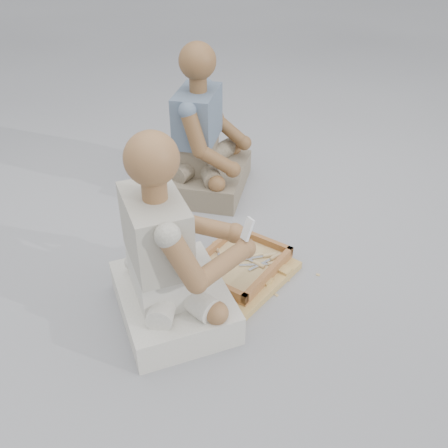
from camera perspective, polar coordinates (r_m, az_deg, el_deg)
ground at (r=2.57m, az=2.67°, el=-7.57°), size 60.00×60.00×0.00m
carved_panel at (r=2.60m, az=1.39°, el=-6.31°), size 0.70×0.56×0.04m
tool_tray at (r=2.63m, az=1.79°, el=-4.54°), size 0.57×0.51×0.06m
chisel_0 at (r=2.63m, az=5.31°, el=-4.57°), size 0.19×0.14×0.02m
chisel_1 at (r=2.71m, az=1.21°, el=-2.90°), size 0.20×0.13×0.02m
chisel_2 at (r=2.68m, az=3.24°, el=-3.68°), size 0.21×0.10×0.02m
chisel_3 at (r=2.72m, az=-0.88°, el=-2.82°), size 0.10×0.21×0.02m
chisel_4 at (r=2.68m, az=4.77°, el=-3.65°), size 0.21×0.10×0.02m
chisel_5 at (r=2.80m, az=2.58°, el=-1.48°), size 0.15×0.18×0.02m
chisel_6 at (r=2.66m, az=0.83°, el=-3.68°), size 0.22×0.05×0.02m
chisel_7 at (r=2.66m, az=5.55°, el=-3.92°), size 0.22×0.02×0.02m
chisel_8 at (r=2.63m, az=3.64°, el=-4.44°), size 0.06×0.22×0.02m
wood_chip_0 at (r=2.57m, az=0.07°, el=-7.30°), size 0.02×0.02×0.00m
wood_chip_1 at (r=2.78m, az=-3.02°, el=-3.62°), size 0.02×0.02×0.00m
wood_chip_2 at (r=2.64m, az=7.39°, el=-6.36°), size 0.02×0.02×0.00m
wood_chip_3 at (r=2.73m, az=-6.50°, el=-4.62°), size 0.02×0.02×0.00m
wood_chip_4 at (r=2.49m, az=-3.09°, el=-9.06°), size 0.02×0.02×0.00m
wood_chip_5 at (r=2.68m, az=-4.01°, el=-5.32°), size 0.02×0.02×0.00m
wood_chip_6 at (r=2.63m, az=4.60°, el=-6.28°), size 0.02×0.02×0.00m
wood_chip_7 at (r=2.88m, az=-0.61°, el=-2.01°), size 0.02×0.02×0.00m
wood_chip_8 at (r=2.41m, az=-1.92°, el=-10.88°), size 0.02×0.02×0.00m
wood_chip_9 at (r=2.97m, az=0.15°, el=-0.79°), size 0.02×0.02×0.00m
wood_chip_10 at (r=2.69m, az=-5.06°, el=-5.36°), size 0.02×0.02×0.00m
wood_chip_11 at (r=3.01m, az=0.74°, el=-0.29°), size 0.02×0.02×0.00m
wood_chip_12 at (r=2.77m, az=-4.57°, el=-3.93°), size 0.02×0.02×0.00m
wood_chip_13 at (r=2.55m, az=6.02°, el=-8.08°), size 0.02×0.02×0.00m
wood_chip_14 at (r=2.70m, az=10.70°, el=-5.72°), size 0.02×0.02×0.00m
craftsman at (r=2.24m, az=-6.27°, el=-4.23°), size 0.71×0.72×0.95m
companion at (r=3.25m, az=-2.28°, el=9.08°), size 0.79×0.78×0.96m
mobile_phone at (r=2.21m, az=2.72°, el=-0.58°), size 0.05×0.05×0.10m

